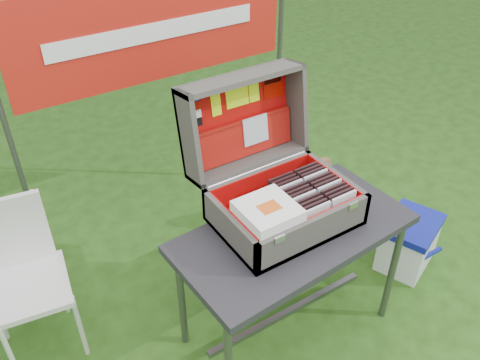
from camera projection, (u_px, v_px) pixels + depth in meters
ground at (265, 327)px, 2.74m from camera, size 80.00×80.00×0.00m
table at (290, 282)px, 2.53m from camera, size 1.14×0.62×0.69m
table_top at (294, 233)px, 2.34m from camera, size 1.14×0.62×0.04m
table_leg_fr at (392, 273)px, 2.61m from camera, size 0.04×0.04×0.65m
table_leg_bl at (181, 298)px, 2.47m from camera, size 0.04×0.04×0.65m
table_leg_br at (335, 226)px, 2.91m from camera, size 0.04×0.04×0.65m
table_brace at (287, 312)px, 2.67m from camera, size 0.96×0.03×0.03m
suitcase at (280, 163)px, 2.25m from camera, size 0.62×0.61×0.59m
suitcase_base_bottom at (284, 219)px, 2.37m from camera, size 0.62×0.45×0.02m
suitcase_base_wall_front at (315, 233)px, 2.19m from camera, size 0.62×0.02×0.17m
suitcase_base_wall_back at (259, 184)px, 2.47m from camera, size 0.62×0.02×0.17m
suitcase_base_wall_left at (230, 231)px, 2.20m from camera, size 0.02×0.45×0.17m
suitcase_base_wall_right at (335, 186)px, 2.46m from camera, size 0.02×0.45×0.17m
suitcase_liner_floor at (285, 217)px, 2.36m from camera, size 0.57×0.40×0.01m
suitcase_latch_left at (280, 239)px, 2.05m from camera, size 0.05×0.01×0.03m
suitcase_latch_right at (353, 206)px, 2.22m from camera, size 0.05×0.01×0.03m
suitcase_hinge at (258, 169)px, 2.43m from camera, size 0.56×0.02×0.02m
suitcase_lid_back at (237, 117)px, 2.45m from camera, size 0.62×0.10×0.44m
suitcase_lid_rim_far at (241, 78)px, 2.29m from camera, size 0.62×0.17×0.05m
suitcase_lid_rim_near at (248, 161)px, 2.49m from camera, size 0.62×0.17×0.05m
suitcase_lid_rim_left at (189, 139)px, 2.26m from camera, size 0.02×0.24×0.47m
suitcase_lid_rim_right at (295, 105)px, 2.52m from camera, size 0.02×0.24×0.47m
suitcase_lid_liner at (239, 118)px, 2.44m from camera, size 0.57×0.07×0.39m
suitcase_liner_wall_front at (312, 229)px, 2.19m from camera, size 0.57×0.01×0.14m
suitcase_liner_wall_back at (261, 184)px, 2.46m from camera, size 0.57×0.01×0.14m
suitcase_liner_wall_left at (233, 227)px, 2.20m from camera, size 0.01×0.40×0.14m
suitcase_liner_wall_right at (332, 185)px, 2.45m from camera, size 0.01×0.40×0.14m
suitcase_lid_pocket at (243, 139)px, 2.47m from camera, size 0.55×0.06×0.18m
suitcase_pocket_edge at (242, 122)px, 2.42m from camera, size 0.54×0.02×0.02m
suitcase_pocket_cd at (256, 130)px, 2.47m from camera, size 0.14×0.03×0.14m
lid_sticker_cc_a at (193, 98)px, 2.25m from camera, size 0.06×0.01×0.04m
lid_sticker_cc_b at (194, 106)px, 2.27m from camera, size 0.06×0.01×0.04m
lid_sticker_cc_c at (195, 115)px, 2.29m from camera, size 0.06×0.01×0.04m
lid_sticker_cc_d at (196, 123)px, 2.31m from camera, size 0.06×0.01×0.04m
lid_card_neon_tall at (216, 103)px, 2.33m from camera, size 0.05×0.02×0.12m
lid_card_neon_main at (237, 97)px, 2.38m from camera, size 0.12×0.02×0.09m
lid_card_neon_small at (254, 92)px, 2.42m from camera, size 0.06×0.02×0.09m
lid_sticker_band at (273, 87)px, 2.47m from camera, size 0.11×0.02×0.11m
lid_sticker_band_bar at (273, 81)px, 2.46m from camera, size 0.10×0.01×0.02m
cd_left_0 at (316, 221)px, 2.22m from camera, size 0.14×0.01×0.16m
cd_left_1 at (313, 217)px, 2.23m from camera, size 0.14×0.01×0.16m
cd_left_2 at (309, 214)px, 2.25m from camera, size 0.14×0.01×0.16m
cd_left_3 at (306, 212)px, 2.27m from camera, size 0.14×0.01×0.16m
cd_left_4 at (302, 209)px, 2.28m from camera, size 0.14×0.01×0.16m
cd_left_5 at (299, 206)px, 2.30m from camera, size 0.14×0.01×0.16m
cd_left_6 at (296, 203)px, 2.32m from camera, size 0.14×0.01×0.16m
cd_left_7 at (292, 200)px, 2.33m from camera, size 0.14×0.01×0.16m
cd_left_8 at (289, 197)px, 2.35m from camera, size 0.14×0.01×0.16m
cd_left_9 at (286, 195)px, 2.37m from camera, size 0.14×0.01×0.16m
cd_left_10 at (283, 192)px, 2.38m from camera, size 0.14×0.01×0.16m
cd_left_11 at (280, 189)px, 2.40m from camera, size 0.14×0.01×0.16m
cd_right_0 at (342, 209)px, 2.28m from camera, size 0.14×0.01×0.16m
cd_right_1 at (339, 206)px, 2.30m from camera, size 0.14×0.01×0.16m
cd_right_2 at (335, 203)px, 2.31m from camera, size 0.14×0.01×0.16m
cd_right_3 at (332, 200)px, 2.33m from camera, size 0.14×0.01×0.16m
cd_right_4 at (328, 198)px, 2.35m from camera, size 0.14×0.01×0.16m
cd_right_5 at (325, 195)px, 2.36m from camera, size 0.14×0.01×0.16m
cd_right_6 at (321, 192)px, 2.38m from camera, size 0.14×0.01×0.16m
cd_right_7 at (318, 190)px, 2.40m from camera, size 0.14×0.01×0.16m
cd_right_8 at (314, 187)px, 2.41m from camera, size 0.14×0.01×0.16m
cd_right_9 at (311, 184)px, 2.43m from camera, size 0.14×0.01×0.16m
cd_right_10 at (308, 182)px, 2.45m from camera, size 0.14×0.01×0.16m
cd_right_11 at (305, 179)px, 2.46m from camera, size 0.14×0.01×0.16m
songbook_0 at (268, 215)px, 2.15m from camera, size 0.23×0.23×0.00m
songbook_1 at (268, 214)px, 2.15m from camera, size 0.23×0.23×0.00m
songbook_2 at (268, 213)px, 2.15m from camera, size 0.23×0.23×0.00m
songbook_3 at (268, 212)px, 2.14m from camera, size 0.23×0.23×0.00m
songbook_4 at (268, 211)px, 2.14m from camera, size 0.23×0.23×0.00m
songbook_5 at (268, 210)px, 2.14m from camera, size 0.23×0.23×0.00m
songbook_6 at (268, 209)px, 2.14m from camera, size 0.23×0.23×0.00m
songbook_7 at (268, 208)px, 2.13m from camera, size 0.23×0.23×0.00m
songbook_8 at (268, 208)px, 2.13m from camera, size 0.23×0.23×0.00m
songbook_9 at (268, 207)px, 2.13m from camera, size 0.23×0.23×0.00m
songbook_graphic at (269, 207)px, 2.12m from camera, size 0.09×0.07×0.00m
cooler at (408, 242)px, 3.04m from camera, size 0.44×0.39×0.32m
cooler_body at (408, 245)px, 3.05m from camera, size 0.42×0.37×0.28m
cooler_lid at (413, 225)px, 2.96m from camera, size 0.44×0.39×0.04m
cooler_handle at (428, 255)px, 2.93m from camera, size 0.22×0.02×0.02m
chair at (27, 290)px, 2.40m from camera, size 0.44×0.47×0.84m
chair_seat at (27, 289)px, 2.39m from camera, size 0.43×0.43×0.03m
chair_backrest at (6, 234)px, 2.39m from camera, size 0.38×0.08×0.40m
chair_leg_fl at (11, 357)px, 2.34m from camera, size 0.02×0.02×0.43m
chair_leg_fr at (80, 326)px, 2.48m from camera, size 0.02×0.02×0.43m
chair_leg_br at (60, 284)px, 2.70m from camera, size 0.02×0.02×0.43m
chair_upright_right at (41, 223)px, 2.47m from camera, size 0.02×0.02×0.40m
cardboard_box at (301, 198)px, 3.29m from camera, size 0.46×0.27×0.45m
banner_post_left at (12, 147)px, 2.62m from camera, size 0.03×0.03×1.70m
banner_post_right at (278, 73)px, 3.36m from camera, size 0.03×0.03×1.70m
banner at (155, 31)px, 2.72m from camera, size 1.60×0.02×0.55m
banner_text at (156, 32)px, 2.71m from camera, size 1.20×0.00×0.10m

